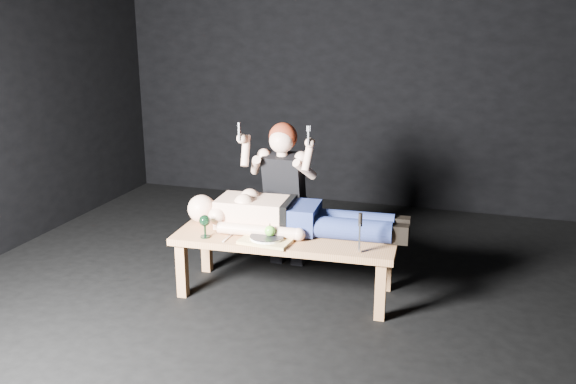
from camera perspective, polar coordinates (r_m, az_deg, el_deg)
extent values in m
plane|color=black|center=(4.38, -0.95, -10.09)|extent=(5.00, 5.00, 0.00)
plane|color=black|center=(6.36, 6.26, 12.14)|extent=(5.00, 0.00, 5.00)
cube|color=#AD7A4F|center=(4.39, -0.20, -6.76)|extent=(1.59, 0.67, 0.45)
cube|color=tan|center=(4.18, -1.99, -4.52)|extent=(0.37, 0.28, 0.02)
cylinder|color=white|center=(4.17, -2.00, -4.27)|extent=(0.25, 0.25, 0.02)
sphere|color=#56A824|center=(4.16, -1.70, -3.66)|extent=(0.08, 0.08, 0.08)
cube|color=#B2B2B7|center=(4.26, -5.67, -4.31)|extent=(0.02, 0.17, 0.01)
cube|color=#B2B2B7|center=(4.15, -0.18, -4.78)|extent=(0.07, 0.16, 0.01)
cube|color=#B2B2B7|center=(4.24, -0.62, -4.33)|extent=(0.12, 0.14, 0.01)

